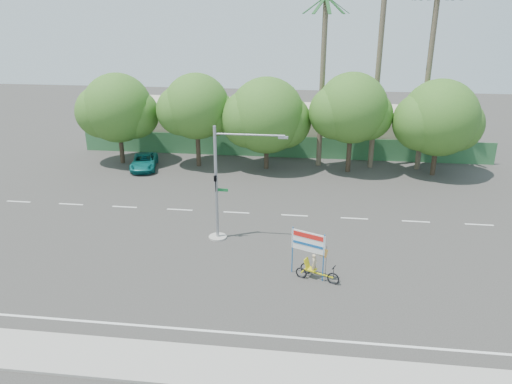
# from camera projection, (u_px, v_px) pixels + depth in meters

# --- Properties ---
(ground) EXTENTS (120.00, 120.00, 0.00)m
(ground) POSITION_uv_depth(u_px,v_px,m) (249.00, 273.00, 26.61)
(ground) COLOR #33302D
(ground) RESTS_ON ground
(sidewalk_near) EXTENTS (50.00, 2.40, 0.12)m
(sidewalk_near) POSITION_uv_depth(u_px,v_px,m) (223.00, 368.00, 19.64)
(sidewalk_near) COLOR gray
(sidewalk_near) RESTS_ON ground
(fence) EXTENTS (38.00, 0.08, 2.00)m
(fence) POSITION_uv_depth(u_px,v_px,m) (281.00, 147.00, 46.18)
(fence) COLOR #336B3D
(fence) RESTS_ON ground
(building_left) EXTENTS (12.00, 8.00, 4.00)m
(building_left) POSITION_uv_depth(u_px,v_px,m) (188.00, 122.00, 51.17)
(building_left) COLOR beige
(building_left) RESTS_ON ground
(building_right) EXTENTS (14.00, 8.00, 3.60)m
(building_right) POSITION_uv_depth(u_px,v_px,m) (366.00, 129.00, 49.13)
(building_right) COLOR beige
(building_right) RESTS_ON ground
(tree_far_left) EXTENTS (7.14, 6.00, 7.96)m
(tree_far_left) POSITION_uv_depth(u_px,v_px,m) (117.00, 110.00, 43.25)
(tree_far_left) COLOR #473828
(tree_far_left) RESTS_ON ground
(tree_left) EXTENTS (6.66, 5.60, 8.07)m
(tree_left) POSITION_uv_depth(u_px,v_px,m) (196.00, 109.00, 42.32)
(tree_left) COLOR #473828
(tree_left) RESTS_ON ground
(tree_center) EXTENTS (7.62, 6.40, 7.85)m
(tree_center) POSITION_uv_depth(u_px,v_px,m) (266.00, 118.00, 41.83)
(tree_center) COLOR #473828
(tree_center) RESTS_ON ground
(tree_right) EXTENTS (6.90, 5.80, 8.36)m
(tree_right) POSITION_uv_depth(u_px,v_px,m) (351.00, 111.00, 40.73)
(tree_right) COLOR #473828
(tree_right) RESTS_ON ground
(tree_far_right) EXTENTS (7.38, 6.20, 7.94)m
(tree_far_right) POSITION_uv_depth(u_px,v_px,m) (439.00, 120.00, 40.12)
(tree_far_right) COLOR #473828
(tree_far_right) RESTS_ON ground
(palm_tall) EXTENTS (3.73, 3.79, 17.45)m
(palm_tall) POSITION_uv_depth(u_px,v_px,m) (381.00, 43.00, 40.02)
(palm_tall) COLOR #70604C
(palm_tall) RESTS_ON ground
(palm_mid) EXTENTS (3.73, 3.79, 15.45)m
(palm_mid) POSITION_uv_depth(u_px,v_px,m) (430.00, 57.00, 39.93)
(palm_mid) COLOR #70604C
(palm_mid) RESTS_ON ground
(palm_short) EXTENTS (3.73, 3.79, 14.45)m
(palm_short) POSITION_uv_depth(u_px,v_px,m) (323.00, 63.00, 41.12)
(palm_short) COLOR #70604C
(palm_short) RESTS_ON ground
(traffic_signal) EXTENTS (4.72, 1.10, 7.00)m
(traffic_signal) POSITION_uv_depth(u_px,v_px,m) (221.00, 194.00, 29.52)
(traffic_signal) COLOR gray
(traffic_signal) RESTS_ON ground
(trike_billboard) EXTENTS (2.54, 1.28, 2.69)m
(trike_billboard) POSITION_uv_depth(u_px,v_px,m) (312.00, 259.00, 25.79)
(trike_billboard) COLOR black
(trike_billboard) RESTS_ON ground
(pickup_truck) EXTENTS (2.98, 4.82, 1.24)m
(pickup_truck) POSITION_uv_depth(u_px,v_px,m) (144.00, 162.00, 43.11)
(pickup_truck) COLOR #0E6664
(pickup_truck) RESTS_ON ground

